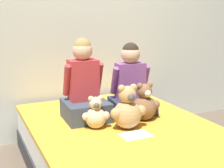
# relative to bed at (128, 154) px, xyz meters

# --- Properties ---
(wall_behind_bed) EXTENTS (8.00, 0.06, 2.50)m
(wall_behind_bed) POSITION_rel_bed_xyz_m (0.00, 1.07, 1.05)
(wall_behind_bed) COLOR beige
(wall_behind_bed) RESTS_ON ground_plane
(bed) EXTENTS (1.34, 1.97, 0.40)m
(bed) POSITION_rel_bed_xyz_m (0.00, 0.00, 0.00)
(bed) COLOR #2D2D33
(bed) RESTS_ON ground_plane
(child_on_left) EXTENTS (0.35, 0.36, 0.64)m
(child_on_left) POSITION_rel_bed_xyz_m (-0.21, 0.36, 0.45)
(child_on_left) COLOR #384251
(child_on_left) RESTS_ON bed
(child_on_right) EXTENTS (0.38, 0.36, 0.59)m
(child_on_right) POSITION_rel_bed_xyz_m (0.21, 0.36, 0.44)
(child_on_right) COLOR #282D47
(child_on_right) RESTS_ON bed
(teddy_bear_held_by_left_child) EXTENTS (0.20, 0.16, 0.25)m
(teddy_bear_held_by_left_child) POSITION_rel_bed_xyz_m (-0.21, 0.12, 0.31)
(teddy_bear_held_by_left_child) COLOR #D1B78E
(teddy_bear_held_by_left_child) RESTS_ON bed
(teddy_bear_held_by_right_child) EXTENTS (0.25, 0.19, 0.30)m
(teddy_bear_held_by_right_child) POSITION_rel_bed_xyz_m (0.21, 0.13, 0.33)
(teddy_bear_held_by_right_child) COLOR brown
(teddy_bear_held_by_right_child) RESTS_ON bed
(teddy_bear_between_children) EXTENTS (0.28, 0.21, 0.33)m
(teddy_bear_between_children) POSITION_rel_bed_xyz_m (0.00, 0.02, 0.34)
(teddy_bear_between_children) COLOR tan
(teddy_bear_between_children) RESTS_ON bed
(sign_card) EXTENTS (0.21, 0.15, 0.00)m
(sign_card) POSITION_rel_bed_xyz_m (-0.01, -0.13, 0.20)
(sign_card) COLOR white
(sign_card) RESTS_ON bed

